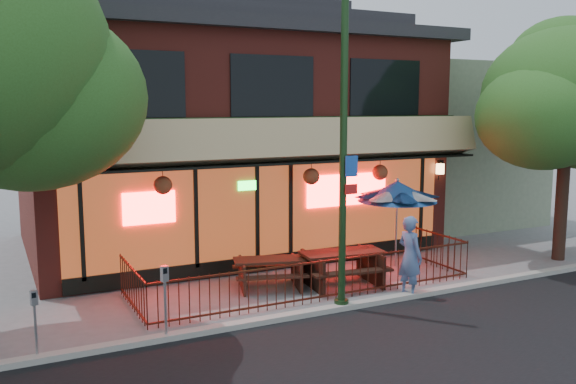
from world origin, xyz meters
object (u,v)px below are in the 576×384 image
at_px(pedestrian, 410,256).
at_px(street_light, 343,168).
at_px(patio_umbrella, 397,191).
at_px(parking_meter_far, 35,313).
at_px(picnic_table_right, 342,263).
at_px(parking_meter_near, 165,290).
at_px(street_tree_right, 567,89).
at_px(picnic_table_left, 270,269).

bearing_deg(pedestrian, street_light, 84.40).
bearing_deg(patio_umbrella, street_light, -143.40).
bearing_deg(street_light, parking_meter_far, 179.98).
xyz_separation_m(picnic_table_right, parking_meter_near, (-4.92, -1.57, 0.42)).
bearing_deg(parking_meter_near, patio_umbrella, 18.93).
bearing_deg(street_light, street_tree_right, 7.01).
bearing_deg(street_tree_right, pedestrian, -171.33).
distance_m(patio_umbrella, pedestrian, 2.95).
relative_size(pedestrian, parking_meter_near, 1.31).
bearing_deg(patio_umbrella, pedestrian, -119.57).
bearing_deg(pedestrian, parking_meter_far, 83.15).
distance_m(picnic_table_left, pedestrian, 3.43).
relative_size(street_light, parking_meter_near, 4.75).
distance_m(pedestrian, parking_meter_near, 5.91).
bearing_deg(parking_meter_near, picnic_table_right, 17.68).
bearing_deg(parking_meter_far, patio_umbrella, 14.12).
distance_m(street_tree_right, parking_meter_far, 14.96).
xyz_separation_m(patio_umbrella, parking_meter_near, (-7.24, -2.48, -1.14)).
xyz_separation_m(picnic_table_right, pedestrian, (0.98, -1.44, 0.39)).
distance_m(street_light, patio_umbrella, 4.16).
bearing_deg(patio_umbrella, picnic_table_right, -158.48).
xyz_separation_m(street_light, street_tree_right, (8.04, 0.99, 1.81)).
xyz_separation_m(patio_umbrella, parking_meter_far, (-9.55, -2.40, -1.26)).
height_order(picnic_table_right, parking_meter_far, parking_meter_far).
distance_m(picnic_table_right, pedestrian, 1.79).
height_order(street_tree_right, parking_meter_far, street_tree_right).
relative_size(street_light, picnic_table_right, 3.15).
height_order(street_tree_right, patio_umbrella, street_tree_right).
bearing_deg(patio_umbrella, street_tree_right, -16.46).
xyz_separation_m(pedestrian, parking_meter_far, (-8.22, -0.05, -0.10)).
relative_size(street_tree_right, parking_meter_near, 4.77).
bearing_deg(parking_meter_far, picnic_table_right, 11.63).
bearing_deg(pedestrian, picnic_table_left, 45.69).
relative_size(street_light, pedestrian, 3.62).
relative_size(pedestrian, parking_meter_far, 1.50).
xyz_separation_m(picnic_table_right, patio_umbrella, (2.32, 0.91, 1.56)).
bearing_deg(picnic_table_left, patio_umbrella, 4.31).
xyz_separation_m(street_tree_right, picnic_table_left, (-8.84, 1.11, -4.47)).
distance_m(pedestrian, parking_meter_far, 8.22).
distance_m(picnic_table_right, parking_meter_far, 7.39).
height_order(street_light, parking_meter_far, street_light).
bearing_deg(parking_meter_near, street_tree_right, 5.06).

